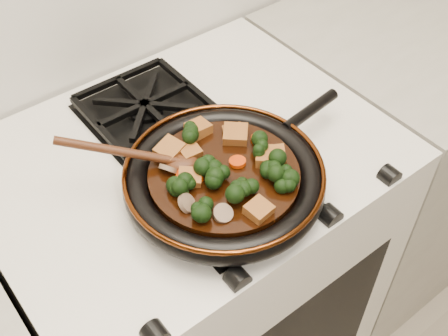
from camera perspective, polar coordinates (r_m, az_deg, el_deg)
stove at (r=1.41m, az=-2.99°, el=-11.40°), size 0.76×0.60×0.90m
burner_grate_front at (r=0.97m, az=0.81°, el=-2.33°), size 0.23×0.23×0.03m
burner_grate_back at (r=1.14m, az=-8.02°, el=6.07°), size 0.23×0.23×0.03m
skillet at (r=0.95m, az=0.09°, el=-1.02°), size 0.47×0.34×0.05m
braising_sauce at (r=0.95m, az=-0.00°, el=-0.88°), size 0.26×0.26×0.02m
tofu_cube_0 at (r=0.95m, az=4.47°, el=1.08°), size 0.06×0.06×0.03m
tofu_cube_1 at (r=0.88m, az=3.54°, el=-4.32°), size 0.04×0.04×0.02m
tofu_cube_2 at (r=0.96m, az=-3.52°, el=1.65°), size 0.04×0.04×0.02m
tofu_cube_3 at (r=0.99m, az=1.17°, el=3.36°), size 0.06×0.06×0.03m
tofu_cube_4 at (r=0.97m, az=-5.54°, el=1.75°), size 0.05×0.05×0.03m
tofu_cube_5 at (r=1.00m, az=0.95°, el=3.62°), size 0.04×0.04×0.02m
tofu_cube_6 at (r=0.92m, az=-3.50°, el=-1.03°), size 0.05×0.05×0.03m
tofu_cube_7 at (r=1.01m, az=-2.63°, el=3.99°), size 0.04×0.04×0.03m
tofu_cube_8 at (r=0.96m, az=5.25°, el=1.12°), size 0.05×0.05×0.03m
broccoli_floret_0 at (r=0.96m, az=3.84°, el=1.96°), size 0.08×0.09×0.07m
broccoli_floret_1 at (r=0.89m, az=1.06°, el=-2.30°), size 0.09×0.08×0.07m
broccoli_floret_2 at (r=0.98m, az=-3.54°, el=3.12°), size 0.07×0.07×0.07m
broccoli_floret_3 at (r=0.87m, az=-2.16°, el=-4.17°), size 0.07×0.07×0.07m
broccoli_floret_4 at (r=0.92m, az=-1.27°, el=-0.54°), size 0.09×0.09×0.07m
broccoli_floret_5 at (r=0.92m, az=6.27°, el=-1.35°), size 0.07×0.07×0.05m
broccoli_floret_6 at (r=0.90m, az=-4.05°, el=-2.06°), size 0.09×0.09×0.07m
broccoli_floret_7 at (r=0.92m, az=-0.88°, el=-1.14°), size 0.08×0.08×0.07m
broccoli_floret_8 at (r=0.93m, az=5.32°, el=-0.24°), size 0.07×0.07×0.06m
broccoli_floret_9 at (r=0.90m, az=1.79°, el=-2.11°), size 0.07×0.07×0.07m
carrot_coin_0 at (r=1.00m, az=-3.12°, el=3.66°), size 0.03×0.03×0.03m
carrot_coin_1 at (r=0.99m, az=3.56°, el=2.92°), size 0.03×0.03×0.01m
carrot_coin_2 at (r=0.93m, az=-4.10°, el=-0.58°), size 0.03×0.03×0.02m
carrot_coin_3 at (r=0.95m, az=1.38°, el=0.63°), size 0.03×0.03×0.01m
carrot_coin_4 at (r=0.91m, az=-4.64°, el=-1.87°), size 0.03×0.03×0.01m
carrot_coin_5 at (r=0.93m, az=-2.62°, el=-0.74°), size 0.03×0.03×0.01m
mushroom_slice_0 at (r=0.87m, az=-0.11°, el=-4.63°), size 0.03×0.03×0.02m
mushroom_slice_1 at (r=0.89m, az=-3.77°, el=-3.60°), size 0.04×0.04×0.03m
mushroom_slice_2 at (r=0.94m, az=-5.71°, el=-0.08°), size 0.04×0.04×0.03m
wooden_spoon at (r=0.94m, az=-7.67°, el=1.19°), size 0.13×0.10×0.21m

